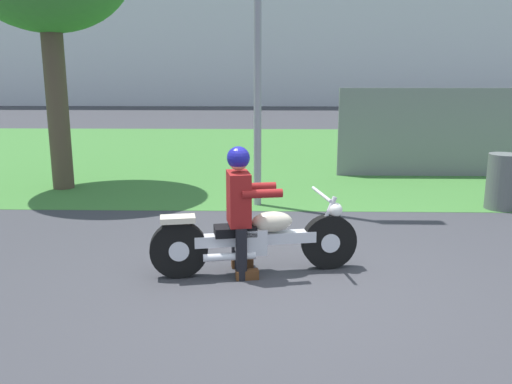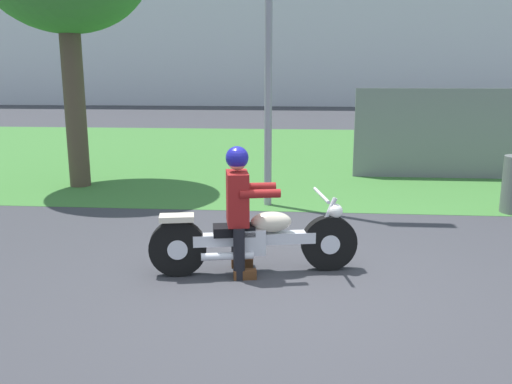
% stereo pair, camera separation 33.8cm
% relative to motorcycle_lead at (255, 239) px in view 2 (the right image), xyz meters
% --- Properties ---
extents(ground, '(120.00, 120.00, 0.00)m').
position_rel_motorcycle_lead_xyz_m(ground, '(0.38, -0.43, -0.38)').
color(ground, '#38383D').
extents(grass_verge, '(60.00, 12.00, 0.01)m').
position_rel_motorcycle_lead_xyz_m(grass_verge, '(0.38, 8.59, -0.38)').
color(grass_verge, '#3D7533').
rests_on(grass_verge, ground).
extents(motorcycle_lead, '(2.23, 0.75, 0.86)m').
position_rel_motorcycle_lead_xyz_m(motorcycle_lead, '(0.00, 0.00, 0.00)').
color(motorcycle_lead, black).
rests_on(motorcycle_lead, ground).
extents(rider_lead, '(0.61, 0.53, 1.38)m').
position_rel_motorcycle_lead_xyz_m(rider_lead, '(-0.17, -0.03, 0.43)').
color(rider_lead, black).
rests_on(rider_lead, ground).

